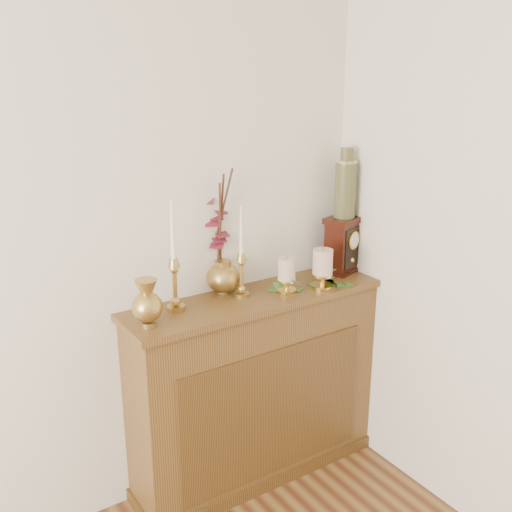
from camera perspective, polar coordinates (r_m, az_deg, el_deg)
console_shelf at (r=2.89m, az=0.04°, el=-12.85°), size 1.24×0.34×0.93m
candlestick_left at (r=2.49m, az=-7.78°, el=-1.87°), size 0.08×0.08×0.47m
candlestick_center at (r=2.62m, az=-1.39°, el=-1.11°), size 0.07×0.07×0.41m
bud_vase at (r=2.37m, az=-10.33°, el=-4.50°), size 0.12×0.12×0.20m
ginger_jar at (r=2.66m, az=-3.71°, el=1.90°), size 0.23×0.25×0.57m
pillar_candle_left at (r=2.68m, az=2.93°, el=-1.68°), size 0.09×0.09×0.17m
pillar_candle_right at (r=2.74m, az=6.36°, el=-1.03°), size 0.10×0.10×0.20m
ivy_garland at (r=2.78m, az=4.90°, el=-2.70°), size 0.43×0.18×0.07m
mantel_clock at (r=2.97m, az=8.29°, el=1.04°), size 0.21×0.18×0.28m
ceramic_vase at (r=2.90m, az=8.50°, el=6.56°), size 0.10×0.10×0.33m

